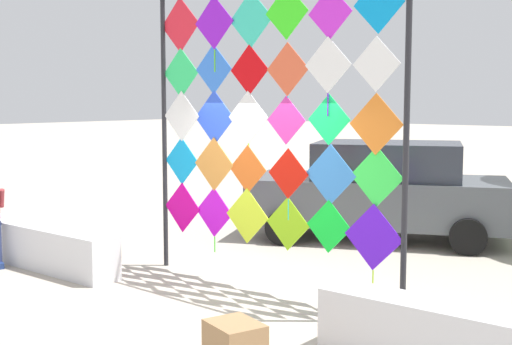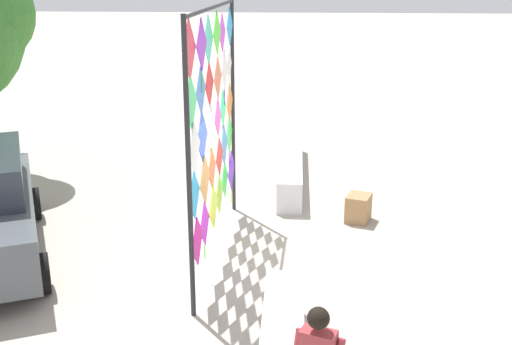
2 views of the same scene
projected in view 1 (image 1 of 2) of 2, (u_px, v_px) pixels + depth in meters
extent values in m
plane|color=#ADA393|center=(233.00, 299.00, 8.77)|extent=(120.00, 120.00, 0.00)
cube|color=silver|center=(15.00, 240.00, 10.90)|extent=(4.59, 0.50, 0.64)
cylinder|color=#232328|center=(164.00, 133.00, 10.36)|extent=(0.07, 0.07, 4.10)
cylinder|color=#232328|center=(406.00, 144.00, 7.69)|extent=(0.07, 0.07, 4.10)
cube|color=#DE048E|center=(182.00, 208.00, 10.22)|extent=(0.75, 0.04, 0.75)
cube|color=#CA10DE|center=(214.00, 212.00, 9.81)|extent=(0.71, 0.04, 0.71)
cylinder|color=#2BE516|center=(215.00, 244.00, 9.87)|extent=(0.02, 0.02, 0.23)
cube|color=#D3EE29|center=(247.00, 216.00, 9.36)|extent=(0.76, 0.04, 0.76)
cube|color=#8ACD16|center=(288.00, 224.00, 8.92)|extent=(0.71, 0.04, 0.71)
cube|color=#0FE331|center=(329.00, 226.00, 8.50)|extent=(0.67, 0.04, 0.67)
cube|color=#5514DE|center=(373.00, 237.00, 8.05)|extent=(0.79, 0.04, 0.79)
cylinder|color=#A2E516|center=(373.00, 281.00, 8.12)|extent=(0.02, 0.02, 0.26)
cube|color=#0EA0EF|center=(182.00, 161.00, 10.18)|extent=(0.70, 0.04, 0.70)
cube|color=orange|center=(214.00, 164.00, 9.71)|extent=(0.76, 0.04, 0.76)
cube|color=orange|center=(248.00, 169.00, 9.30)|extent=(0.66, 0.04, 0.66)
cube|color=red|center=(288.00, 174.00, 8.83)|extent=(0.66, 0.04, 0.66)
cylinder|color=#16D9E5|center=(289.00, 209.00, 8.89)|extent=(0.02, 0.02, 0.28)
cube|color=#337DD1|center=(330.00, 175.00, 8.42)|extent=(0.75, 0.04, 0.75)
cube|color=#33EE49|center=(376.00, 177.00, 7.99)|extent=(0.72, 0.04, 0.72)
cylinder|color=#E516CD|center=(376.00, 219.00, 8.06)|extent=(0.02, 0.02, 0.29)
cube|color=white|center=(182.00, 116.00, 10.08)|extent=(0.74, 0.04, 0.74)
cube|color=blue|center=(214.00, 118.00, 9.66)|extent=(0.77, 0.04, 0.77)
cube|color=white|center=(248.00, 117.00, 9.22)|extent=(0.71, 0.04, 0.71)
cylinder|color=#86E516|center=(249.00, 158.00, 9.29)|extent=(0.02, 0.02, 0.39)
cube|color=#E032A0|center=(286.00, 120.00, 8.79)|extent=(0.63, 0.04, 0.63)
cube|color=#17F46F|center=(329.00, 120.00, 8.37)|extent=(0.63, 0.04, 0.63)
cylinder|color=#E51693|center=(329.00, 157.00, 8.43)|extent=(0.02, 0.02, 0.29)
cube|color=orange|center=(376.00, 124.00, 7.93)|extent=(0.72, 0.04, 0.72)
cube|color=#2FE371|center=(181.00, 73.00, 10.04)|extent=(0.73, 0.04, 0.73)
cube|color=#3275EE|center=(214.00, 69.00, 9.59)|extent=(0.70, 0.04, 0.70)
cylinder|color=orange|center=(214.00, 104.00, 9.65)|extent=(0.02, 0.02, 0.28)
cube|color=red|center=(249.00, 70.00, 9.16)|extent=(0.67, 0.04, 0.67)
cylinder|color=#16E5E0|center=(250.00, 105.00, 9.21)|extent=(0.02, 0.02, 0.25)
cube|color=#E95936|center=(287.00, 69.00, 8.70)|extent=(0.68, 0.04, 0.68)
cylinder|color=#16BCE5|center=(288.00, 108.00, 8.76)|extent=(0.02, 0.02, 0.30)
cube|color=white|center=(328.00, 65.00, 8.28)|extent=(0.68, 0.04, 0.68)
cylinder|color=#6A16E5|center=(328.00, 105.00, 8.34)|extent=(0.02, 0.02, 0.28)
cube|color=white|center=(376.00, 64.00, 7.86)|extent=(0.64, 0.04, 0.64)
cube|color=red|center=(180.00, 25.00, 9.97)|extent=(0.80, 0.04, 0.80)
cube|color=#8917D4|center=(214.00, 22.00, 9.49)|extent=(0.74, 0.04, 0.74)
cylinder|color=#69E516|center=(215.00, 61.00, 9.55)|extent=(0.02, 0.02, 0.31)
cube|color=#33D1B1|center=(251.00, 19.00, 9.07)|extent=(0.75, 0.04, 0.75)
cube|color=#36F51E|center=(287.00, 12.00, 8.64)|extent=(0.69, 0.04, 0.69)
cube|color=#CF28DC|center=(330.00, 13.00, 8.23)|extent=(0.64, 0.04, 0.64)
cube|color=#0A91E6|center=(379.00, 4.00, 7.76)|extent=(0.67, 0.04, 0.67)
cylinder|color=#993338|center=(2.00, 198.00, 10.71)|extent=(0.19, 0.14, 0.31)
cube|color=#4C5156|center=(378.00, 200.00, 12.56)|extent=(4.98, 3.67, 0.82)
cube|color=#282D38|center=(388.00, 160.00, 12.44)|extent=(3.05, 2.63, 0.65)
cylinder|color=black|center=(283.00, 228.00, 12.05)|extent=(0.66, 0.47, 0.61)
cylinder|color=black|center=(304.00, 210.00, 13.94)|extent=(0.66, 0.47, 0.61)
cylinder|color=black|center=(468.00, 237.00, 11.27)|extent=(0.66, 0.47, 0.61)
cylinder|color=black|center=(464.00, 217.00, 13.15)|extent=(0.66, 0.47, 0.61)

